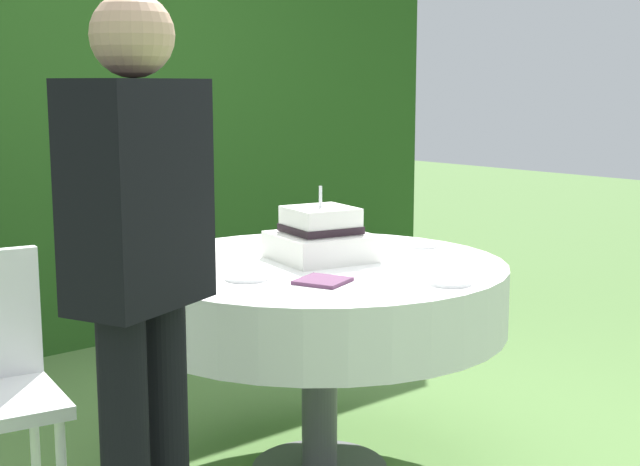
% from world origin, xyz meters
% --- Properties ---
extents(foliage_hedge, '(5.16, 0.66, 2.67)m').
position_xyz_m(foliage_hedge, '(0.00, 2.29, 1.34)').
color(foliage_hedge, '#234C19').
rests_on(foliage_hedge, ground_plane).
extents(cake_table, '(1.31, 1.31, 0.77)m').
position_xyz_m(cake_table, '(0.00, 0.00, 0.65)').
color(cake_table, '#4C4C51').
rests_on(cake_table, ground_plane).
extents(wedding_cake, '(0.37, 0.37, 0.26)m').
position_xyz_m(wedding_cake, '(0.04, 0.04, 0.85)').
color(wedding_cake, white).
rests_on(wedding_cake, cake_table).
extents(serving_plate_near, '(0.14, 0.14, 0.01)m').
position_xyz_m(serving_plate_near, '(0.08, -0.52, 0.78)').
color(serving_plate_near, white).
rests_on(serving_plate_near, cake_table).
extents(serving_plate_far, '(0.14, 0.14, 0.01)m').
position_xyz_m(serving_plate_far, '(-0.35, -0.06, 0.78)').
color(serving_plate_far, white).
rests_on(serving_plate_far, cake_table).
extents(serving_plate_left, '(0.12, 0.12, 0.01)m').
position_xyz_m(serving_plate_left, '(0.50, -0.02, 0.78)').
color(serving_plate_left, white).
rests_on(serving_plate_left, cake_table).
extents(serving_plate_right, '(0.11, 0.11, 0.01)m').
position_xyz_m(serving_plate_right, '(-0.35, 0.37, 0.78)').
color(serving_plate_right, white).
rests_on(serving_plate_right, cake_table).
extents(napkin_stack, '(0.19, 0.19, 0.01)m').
position_xyz_m(napkin_stack, '(-0.20, -0.25, 0.78)').
color(napkin_stack, '#603856').
rests_on(napkin_stack, cake_table).
extents(standing_person, '(0.41, 0.32, 1.60)m').
position_xyz_m(standing_person, '(-0.94, -0.41, 0.93)').
color(standing_person, black).
rests_on(standing_person, ground_plane).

